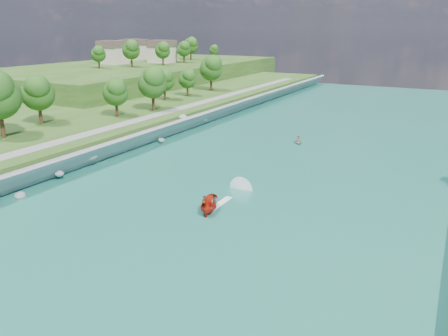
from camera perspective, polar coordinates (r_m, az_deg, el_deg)
The scene contains 10 objects.
ground at distance 51.59m, azimuth -4.32°, elevation -7.13°, with size 260.00×260.00×0.00m, color #2D5119.
river_water at distance 68.02m, azimuth 4.76°, elevation -0.82°, with size 55.00×240.00×0.10m, color #196052.
berm_west at distance 98.05m, azimuth -23.10°, elevation 4.62°, with size 45.00×240.00×3.50m, color #2D5119.
ridge_west at distance 173.16m, azimuth -10.63°, elevation 11.80°, with size 60.00×120.00×9.00m, color #2D5119.
riprap_bank at distance 80.48m, azimuth -12.48°, elevation 3.05°, with size 3.84×236.00×4.16m.
riverside_path at distance 84.89m, azimuth -15.74°, elevation 4.78°, with size 3.00×200.00×0.10m, color gray.
ridge_houses at distance 180.27m, azimuth -11.35°, elevation 14.79°, with size 29.50×29.50×8.40m.
trees_ridge at distance 169.42m, azimuth -7.80°, elevation 15.00°, with size 16.64×63.02×10.81m.
motorboat at distance 54.81m, azimuth -1.36°, elevation -4.50°, with size 3.60×19.27×2.14m.
raft at distance 87.33m, azimuth 9.67°, elevation 3.46°, with size 3.11×3.63×1.49m.
Camera 1 is at (25.58, -39.20, 21.69)m, focal length 35.00 mm.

